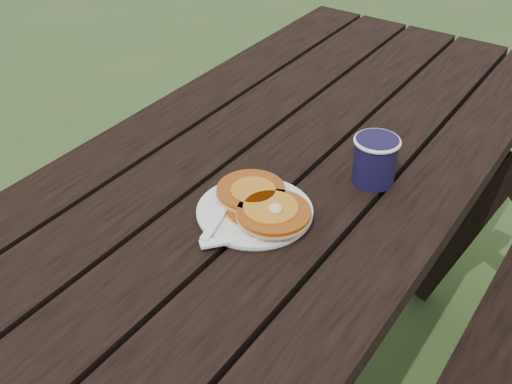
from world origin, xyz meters
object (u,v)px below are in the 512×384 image
Objects in this scene: coffee_cup at (375,157)px; picnic_table at (262,307)px; plate at (255,212)px; pancake_stack at (263,204)px.

picnic_table is at bearing -155.05° from coffee_cup.
picnic_table is 8.82× the size of plate.
pancake_stack is (0.01, 0.01, 0.02)m from plate.
picnic_table is 19.25× the size of coffee_cup.
picnic_table is 9.05× the size of pancake_stack.
coffee_cup is at bearing 59.34° from plate.
picnic_table is at bearing 117.79° from plate.
coffee_cup is at bearing 61.06° from pancake_stack.
plate reaches higher than picnic_table.
pancake_stack is at bearing 28.78° from plate.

